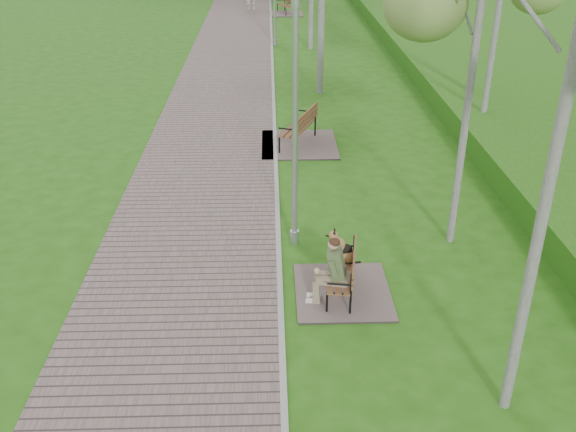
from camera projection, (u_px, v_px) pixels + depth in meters
name	position (u px, v px, depth m)	size (l,w,h in m)	color
ground	(278.00, 217.00, 13.70)	(120.00, 120.00, 0.00)	#255710
walkway	(237.00, 25.00, 32.77)	(3.50, 67.00, 0.04)	#675753
kerb	(271.00, 25.00, 32.81)	(0.10, 67.00, 0.05)	#999993
embankment	(513.00, 30.00, 31.81)	(14.00, 70.00, 1.60)	#39801F
bench_main	(339.00, 275.00, 10.92)	(1.64, 1.82, 1.43)	#675753
bench_second	(298.00, 137.00, 17.42)	(2.04, 2.26, 1.25)	#675753
bench_third	(285.00, 10.00, 35.67)	(1.85, 2.05, 1.13)	#675753
lamp_post_near	(295.00, 138.00, 11.70)	(0.18, 0.18, 4.72)	#A1A4A9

